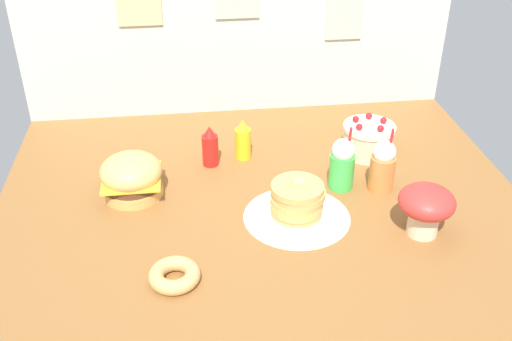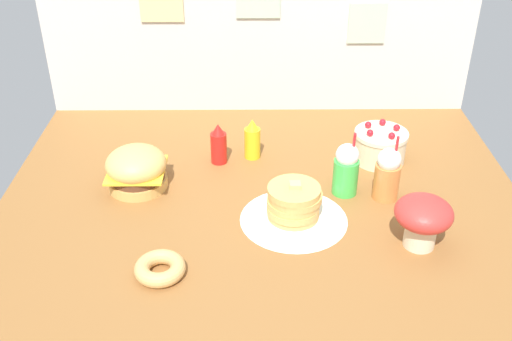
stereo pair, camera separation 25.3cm
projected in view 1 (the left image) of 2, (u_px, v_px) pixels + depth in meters
name	position (u px, v px, depth m)	size (l,w,h in m)	color
ground_plane	(264.00, 210.00, 2.59)	(2.32, 2.01, 0.02)	brown
back_wall	(239.00, 35.00, 3.20)	(2.32, 0.04, 0.86)	beige
doily_mat	(297.00, 217.00, 2.53)	(0.45, 0.45, 0.00)	white
burger	(132.00, 176.00, 2.63)	(0.27, 0.27, 0.20)	#DBA859
pancake_stack	(297.00, 203.00, 2.49)	(0.35, 0.35, 0.18)	white
layer_cake	(368.00, 139.00, 2.95)	(0.26, 0.26, 0.19)	beige
ketchup_bottle	(210.00, 147.00, 2.85)	(0.08, 0.08, 0.21)	red
mustard_bottle	(243.00, 140.00, 2.91)	(0.08, 0.08, 0.21)	yellow
cream_soda_cup	(342.00, 164.00, 2.67)	(0.11, 0.11, 0.31)	green
orange_float_cup	(383.00, 166.00, 2.65)	(0.11, 0.11, 0.31)	orange
donut_pink_glaze	(174.00, 275.00, 2.17)	(0.19, 0.19, 0.06)	tan
mushroom_stool	(426.00, 206.00, 2.37)	(0.23, 0.23, 0.22)	beige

